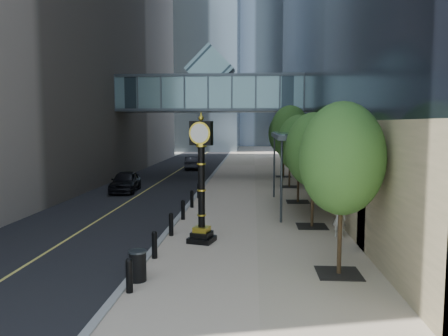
{
  "coord_description": "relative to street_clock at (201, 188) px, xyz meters",
  "views": [
    {
      "loc": [
        0.81,
        -10.88,
        4.88
      ],
      "look_at": [
        -0.32,
        6.11,
        3.15
      ],
      "focal_mm": 35.0,
      "sensor_mm": 36.0,
      "label": 1
    }
  ],
  "objects": [
    {
      "name": "distant_tower_c",
      "position": [
        -4.74,
        113.51,
        30.21
      ],
      "size": [
        22.0,
        22.0,
        65.0
      ],
      "primitive_type": "cube",
      "color": "#99B2C0",
      "rests_on": "ground"
    },
    {
      "name": "skywalk",
      "position": [
        -1.74,
        21.51,
        5.42
      ],
      "size": [
        17.0,
        4.2,
        5.8
      ],
      "color": "slate",
      "rests_on": "ground"
    },
    {
      "name": "entrance_canopy",
      "position": [
        4.74,
        7.51,
        1.9
      ],
      "size": [
        3.0,
        8.0,
        4.38
      ],
      "color": "#383F44",
      "rests_on": "ground"
    },
    {
      "name": "road",
      "position": [
        -5.74,
        33.51,
        -2.28
      ],
      "size": [
        8.0,
        180.0,
        0.02
      ],
      "primitive_type": "cube",
      "color": "black",
      "rests_on": "ground"
    },
    {
      "name": "street_clock",
      "position": [
        0.0,
        0.0,
        0.0
      ],
      "size": [
        1.19,
        1.19,
        5.14
      ],
      "rotation": [
        0.0,
        0.0,
        -0.27
      ],
      "color": "black",
      "rests_on": "sidewalk"
    },
    {
      "name": "car_near",
      "position": [
        -7.06,
        13.09,
        -1.53
      ],
      "size": [
        2.13,
        4.5,
        1.49
      ],
      "primitive_type": "imported",
      "rotation": [
        0.0,
        0.0,
        0.09
      ],
      "color": "black",
      "rests_on": "road"
    },
    {
      "name": "sidewalk",
      "position": [
        2.26,
        33.51,
        -2.26
      ],
      "size": [
        8.0,
        180.0,
        0.06
      ],
      "primitive_type": "cube",
      "color": "tan",
      "rests_on": "ground"
    },
    {
      "name": "pedestrian",
      "position": [
        5.76,
        1.2,
        -1.44
      ],
      "size": [
        0.66,
        0.54,
        1.57
      ],
      "primitive_type": "imported",
      "rotation": [
        0.0,
        0.0,
        2.81
      ],
      "color": "beige",
      "rests_on": "sidewalk"
    },
    {
      "name": "ground",
      "position": [
        1.26,
        -6.49,
        -2.29
      ],
      "size": [
        320.0,
        320.0,
        0.0
      ],
      "primitive_type": "plane",
      "color": "gray",
      "rests_on": "ground"
    },
    {
      "name": "trash_bin",
      "position": [
        -1.44,
        -4.57,
        -1.78
      ],
      "size": [
        0.66,
        0.66,
        0.9
      ],
      "primitive_type": "cylinder",
      "rotation": [
        0.0,
        0.0,
        -0.32
      ],
      "color": "black",
      "rests_on": "sidewalk"
    },
    {
      "name": "curb",
      "position": [
        -1.74,
        33.51,
        -2.26
      ],
      "size": [
        0.25,
        180.0,
        0.07
      ],
      "primitive_type": "cube",
      "color": "gray",
      "rests_on": "ground"
    },
    {
      "name": "bollard_row",
      "position": [
        -1.44,
        2.51,
        -1.78
      ],
      "size": [
        0.2,
        16.2,
        0.9
      ],
      "color": "black",
      "rests_on": "sidewalk"
    },
    {
      "name": "car_far",
      "position": [
        -4.41,
        28.92,
        -1.57
      ],
      "size": [
        1.85,
        4.36,
        1.4
      ],
      "primitive_type": "imported",
      "rotation": [
        0.0,
        0.0,
        3.23
      ],
      "color": "black",
      "rests_on": "road"
    },
    {
      "name": "street_trees",
      "position": [
        4.86,
        10.5,
        1.62
      ],
      "size": [
        3.02,
        28.76,
        6.21
      ],
      "color": "black",
      "rests_on": "sidewalk"
    }
  ]
}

